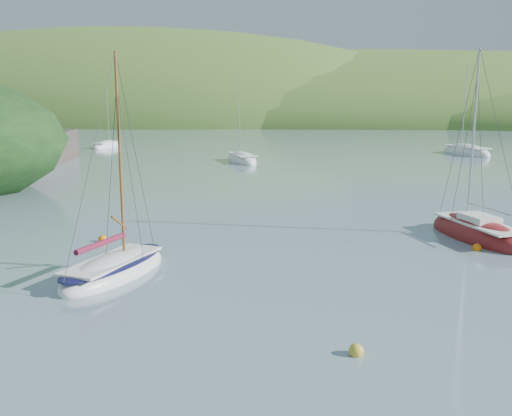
# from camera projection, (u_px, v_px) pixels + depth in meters

# --- Properties ---
(ground) EXTENTS (700.00, 700.00, 0.00)m
(ground) POSITION_uv_depth(u_px,v_px,m) (217.00, 313.00, 20.32)
(ground) COLOR slate
(ground) RESTS_ON ground
(shoreline_hills) EXTENTS (690.00, 135.00, 56.00)m
(shoreline_hills) POSITION_uv_depth(u_px,v_px,m) (275.00, 120.00, 189.61)
(shoreline_hills) COLOR #416827
(shoreline_hills) RESTS_ON ground
(daysailer_white) EXTENTS (4.17, 7.00, 10.13)m
(daysailer_white) POSITION_uv_depth(u_px,v_px,m) (114.00, 270.00, 24.60)
(daysailer_white) COLOR white
(daysailer_white) RESTS_ON ground
(sloop_red) EXTENTS (4.99, 7.86, 11.00)m
(sloop_red) POSITION_uv_depth(u_px,v_px,m) (476.00, 234.00, 31.02)
(sloop_red) COLOR maroon
(sloop_red) RESTS_ON ground
(distant_sloop_a) EXTENTS (5.56, 8.31, 11.20)m
(distant_sloop_a) POSITION_uv_depth(u_px,v_px,m) (242.00, 160.00, 67.22)
(distant_sloop_a) COLOR white
(distant_sloop_a) RESTS_ON ground
(distant_sloop_b) EXTENTS (6.22, 9.63, 12.96)m
(distant_sloop_b) POSITION_uv_depth(u_px,v_px,m) (466.00, 153.00, 75.88)
(distant_sloop_b) COLOR white
(distant_sloop_b) RESTS_ON ground
(distant_sloop_c) EXTENTS (3.42, 7.22, 9.91)m
(distant_sloop_c) POSITION_uv_depth(u_px,v_px,m) (107.00, 146.00, 86.02)
(distant_sloop_c) COLOR white
(distant_sloop_c) RESTS_ON ground
(mooring_buoys) EXTENTS (19.80, 13.00, 0.47)m
(mooring_buoys) POSITION_uv_depth(u_px,v_px,m) (250.00, 270.00, 24.95)
(mooring_buoys) COLOR gold
(mooring_buoys) RESTS_ON ground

